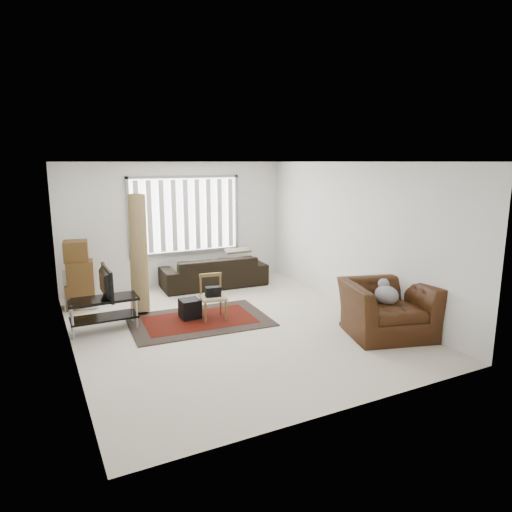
# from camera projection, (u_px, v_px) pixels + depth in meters

# --- Properties ---
(room) EXTENTS (6.00, 6.02, 2.71)m
(room) POSITION_uv_depth(u_px,v_px,m) (221.00, 218.00, 7.77)
(room) COLOR beige
(room) RESTS_ON ground
(persian_rug) EXTENTS (2.43, 1.70, 0.02)m
(persian_rug) POSITION_uv_depth(u_px,v_px,m) (199.00, 320.00, 7.89)
(persian_rug) COLOR black
(persian_rug) RESTS_ON ground
(tv_stand) EXTENTS (1.09, 0.49, 0.54)m
(tv_stand) POSITION_uv_depth(u_px,v_px,m) (103.00, 307.00, 7.37)
(tv_stand) COLOR black
(tv_stand) RESTS_ON ground
(tv) EXTENTS (0.11, 0.88, 0.51)m
(tv) POSITION_uv_depth(u_px,v_px,m) (102.00, 283.00, 7.29)
(tv) COLOR black
(tv) RESTS_ON tv_stand
(subwoofer) EXTENTS (0.33, 0.33, 0.33)m
(subwoofer) POSITION_uv_depth(u_px,v_px,m) (190.00, 309.00, 7.96)
(subwoofer) COLOR black
(subwoofer) RESTS_ON persian_rug
(moving_boxes) EXTENTS (0.58, 0.54, 1.27)m
(moving_boxes) POSITION_uv_depth(u_px,v_px,m) (79.00, 277.00, 8.53)
(moving_boxes) COLOR brown
(moving_boxes) RESTS_ON ground
(white_flatpack) EXTENTS (0.62, 0.31, 0.75)m
(white_flatpack) POSITION_uv_depth(u_px,v_px,m) (81.00, 289.00, 8.46)
(white_flatpack) COLOR silver
(white_flatpack) RESTS_ON ground
(rolled_rug) EXTENTS (0.53, 0.91, 2.14)m
(rolled_rug) POSITION_uv_depth(u_px,v_px,m) (139.00, 253.00, 8.29)
(rolled_rug) COLOR olive
(rolled_rug) RESTS_ON ground
(sofa) EXTENTS (2.33, 1.11, 0.88)m
(sofa) POSITION_uv_depth(u_px,v_px,m) (214.00, 267.00, 10.01)
(sofa) COLOR black
(sofa) RESTS_ON ground
(side_chair) EXTENTS (0.48, 0.48, 0.78)m
(side_chair) POSITION_uv_depth(u_px,v_px,m) (213.00, 295.00, 7.91)
(side_chair) COLOR #8F805E
(side_chair) RESTS_ON ground
(armchair) EXTENTS (1.58, 1.47, 0.97)m
(armchair) POSITION_uv_depth(u_px,v_px,m) (388.00, 305.00, 7.19)
(armchair) COLOR #381C0B
(armchair) RESTS_ON ground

